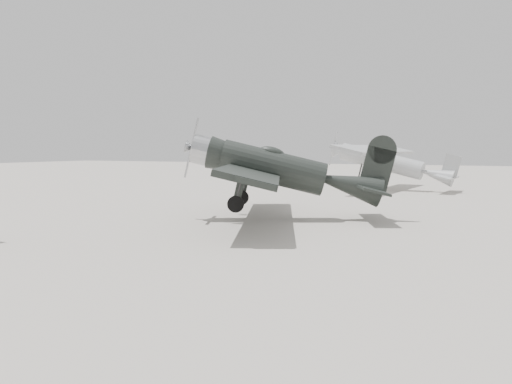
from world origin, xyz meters
TOP-DOWN VIEW (x-y plane):
  - ground at (0.00, 0.00)m, footprint 160.00×160.00m
  - lowwing_monoplane at (1.11, 6.65)m, footprint 8.77×11.65m
  - highwing_monoplane at (2.23, 23.40)m, footprint 9.02×12.68m

SIDE VIEW (x-z plane):
  - ground at x=0.00m, z-range 0.00..0.00m
  - lowwing_monoplane at x=1.11m, z-range 0.11..3.94m
  - highwing_monoplane at x=2.23m, z-range 0.45..4.04m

